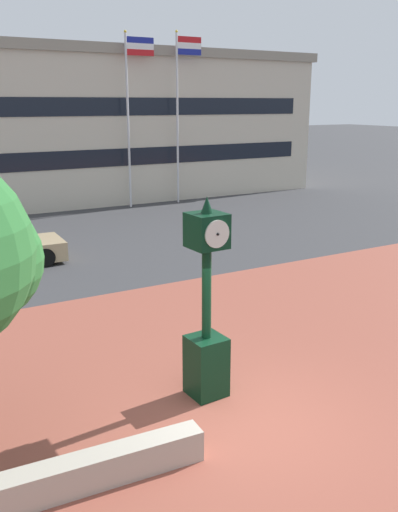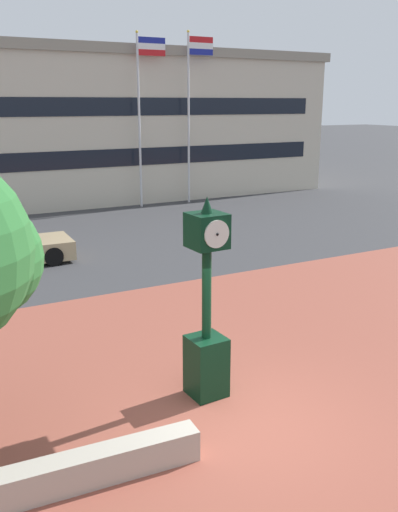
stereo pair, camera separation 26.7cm
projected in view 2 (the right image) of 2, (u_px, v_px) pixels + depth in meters
ground_plane at (247, 424)px, 9.52m from camera, size 200.00×200.00×0.00m
plaza_brick_paving at (199, 380)px, 11.03m from camera, size 44.00×11.55×0.01m
planter_wall at (94, 467)px, 8.01m from camera, size 3.22×0.58×0.50m
street_clock at (207, 319)px, 10.12m from camera, size 0.68×0.73×3.77m
car_street_near at (9, 248)px, 18.84m from camera, size 4.08×2.05×1.28m
flagpole_primary at (142, 107)px, 28.18m from camera, size 1.59×0.14×8.73m
flagpole_secondary at (191, 105)px, 29.44m from camera, size 1.52×0.14×8.90m
civic_building at (74, 123)px, 35.06m from camera, size 27.27×16.01×8.18m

